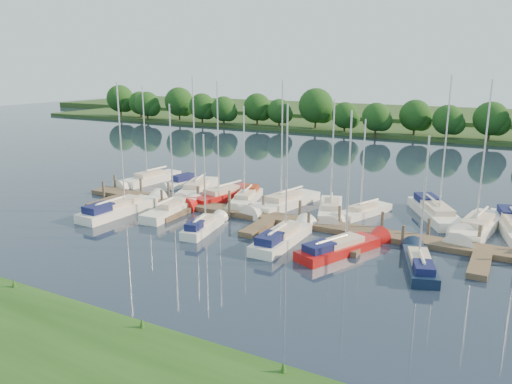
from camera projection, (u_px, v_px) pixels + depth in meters
The scene contains 23 objects.
ground at pixel (223, 250), 34.75m from camera, with size 260.00×260.00×0.00m, color #1B2636.
near_bank at pixel (21, 364), 21.07m from camera, with size 90.00×10.00×0.50m, color #1A4012.
dock at pixel (271, 220), 40.91m from camera, with size 40.00×6.00×0.40m.
mooring_pilings at pixel (277, 212), 41.77m from camera, with size 38.24×2.84×2.00m.
far_shore at pixel (426, 129), 98.48m from camera, with size 180.00×30.00×0.60m, color #213E17.
distant_hill at pixel (446, 116), 119.65m from camera, with size 220.00×40.00×1.40m, color #334D21.
treeline at pixel (424, 115), 85.71m from camera, with size 145.83×9.88×8.06m.
sailboat_n_0 at pixel (149, 180), 54.69m from camera, with size 2.83×8.51×10.88m.
motorboat at pixel (182, 183), 53.20m from camera, with size 2.32×5.01×1.52m.
sailboat_n_2 at pixel (197, 191), 50.08m from camera, with size 4.61×9.45×12.04m.
sailboat_n_3 at pixel (221, 197), 47.74m from camera, with size 3.57×9.17×11.59m.
sailboat_n_4 at pixel (246, 200), 46.66m from camera, with size 3.18×7.37×9.41m.
sailboat_n_5 at pixel (283, 204), 45.18m from camera, with size 3.78×9.32×11.84m.
sailboat_n_6 at pixel (330, 211), 43.06m from camera, with size 3.93×7.98×10.24m.
sailboat_n_7 at pixel (362, 213), 42.73m from camera, with size 3.55×6.65×8.60m.
sailboat_n_8 at pixel (437, 215), 41.83m from camera, with size 6.10×9.26×12.25m.
sailboat_n_9 at pixel (476, 229), 38.38m from camera, with size 3.44×9.54×12.01m.
sailboat_s_0 at pixel (121, 209), 43.43m from camera, with size 2.51×9.12×11.64m.
sailboat_s_1 at pixel (172, 211), 43.20m from camera, with size 2.33×7.61×9.87m.
sailboat_s_2 at pixel (204, 227), 38.68m from camera, with size 2.19×6.03×7.90m.
sailboat_s_3 at pixel (283, 239), 36.13m from camera, with size 1.92×8.03×10.40m.
sailboat_s_4 at pixel (341, 248), 34.23m from camera, with size 4.47×7.77×10.08m.
sailboat_s_5 at pixel (419, 264), 31.50m from camera, with size 3.32×6.83×8.77m.
Camera 1 is at (17.65, -27.58, 12.53)m, focal length 35.00 mm.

